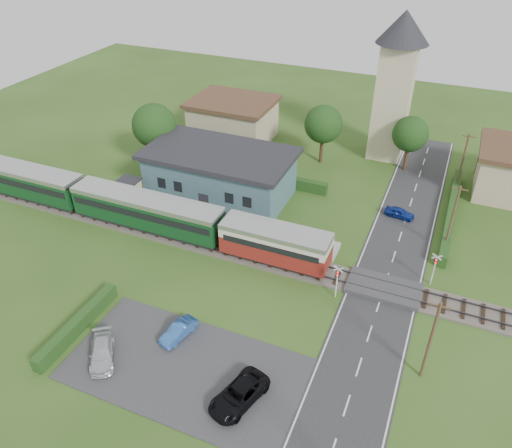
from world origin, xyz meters
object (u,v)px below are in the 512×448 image
at_px(car_park_blue, 179,331).
at_px(train, 120,204).
at_px(crossing_signal_near, 337,277).
at_px(crossing_signal_far, 435,265).
at_px(car_park_silver, 102,352).
at_px(pedestrian_far, 163,202).
at_px(car_park_dark, 239,395).
at_px(equipment_hut, 129,191).
at_px(station_building, 220,173).
at_px(pedestrian_near, 242,225).
at_px(car_on_road, 400,213).
at_px(house_west, 233,119).
at_px(church_tower, 397,76).

bearing_deg(car_park_blue, train, 152.57).
xyz_separation_m(crossing_signal_near, crossing_signal_far, (7.20, 4.80, 0.00)).
xyz_separation_m(car_park_silver, pedestrian_far, (-6.46, 18.81, 0.62)).
bearing_deg(car_park_dark, pedestrian_far, 149.15).
bearing_deg(crossing_signal_far, equipment_hut, 178.54).
distance_m(station_building, car_park_silver, 24.73).
xyz_separation_m(pedestrian_near, pedestrian_far, (-9.40, 0.62, 0.09)).
bearing_deg(car_park_blue, station_building, 121.08).
bearing_deg(pedestrian_near, equipment_hut, 4.73).
distance_m(train, pedestrian_near, 12.55).
bearing_deg(crossing_signal_near, pedestrian_far, 164.38).
distance_m(train, crossing_signal_near, 23.31).
xyz_separation_m(equipment_hut, train, (1.22, -3.20, 0.43)).
xyz_separation_m(equipment_hut, car_on_road, (27.25, 8.84, -1.18)).
height_order(equipment_hut, pedestrian_far, equipment_hut).
distance_m(crossing_signal_near, car_on_road, 14.81).
distance_m(house_west, crossing_signal_far, 35.26).
bearing_deg(car_park_silver, station_building, 60.86).
relative_size(car_park_blue, pedestrian_far, 1.97).
bearing_deg(car_park_dark, car_park_silver, -161.25).
bearing_deg(crossing_signal_near, car_park_silver, -136.66).
height_order(church_tower, house_west, church_tower).
bearing_deg(pedestrian_far, pedestrian_near, -85.82).
bearing_deg(crossing_signal_near, church_tower, 92.82).
distance_m(house_west, pedestrian_near, 22.91).
relative_size(car_park_blue, pedestrian_near, 2.20).
distance_m(train, car_park_blue, 17.68).
bearing_deg(train, car_park_silver, -59.12).
bearing_deg(car_park_blue, house_west, 121.85).
xyz_separation_m(church_tower, car_park_silver, (-12.50, -41.52, -9.55)).
relative_size(car_on_road, car_park_dark, 0.65).
height_order(car_park_blue, car_park_silver, car_park_silver).
height_order(church_tower, car_park_blue, church_tower).
xyz_separation_m(train, house_west, (1.78, 23.00, 0.61)).
bearing_deg(car_park_blue, pedestrian_far, 138.76).
height_order(crossing_signal_near, car_park_dark, crossing_signal_near).
bearing_deg(church_tower, station_building, -131.41).
height_order(house_west, car_park_dark, house_west).
xyz_separation_m(crossing_signal_far, pedestrian_near, (-18.16, 0.27, -0.93)).
bearing_deg(station_building, pedestrian_near, -49.32).
relative_size(pedestrian_near, pedestrian_far, 0.90).
relative_size(station_building, train, 0.37).
bearing_deg(car_on_road, crossing_signal_far, -147.56).
distance_m(station_building, crossing_signal_near, 19.98).
xyz_separation_m(station_building, crossing_signal_far, (23.60, -6.60, -0.55)).
bearing_deg(car_park_blue, car_park_silver, -121.96).
distance_m(station_building, train, 11.28).
xyz_separation_m(equipment_hut, car_park_dark, (21.23, -18.19, -1.02)).
xyz_separation_m(car_park_blue, pedestrian_far, (-10.52, 14.79, 0.67)).
bearing_deg(pedestrian_near, house_west, -55.82).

